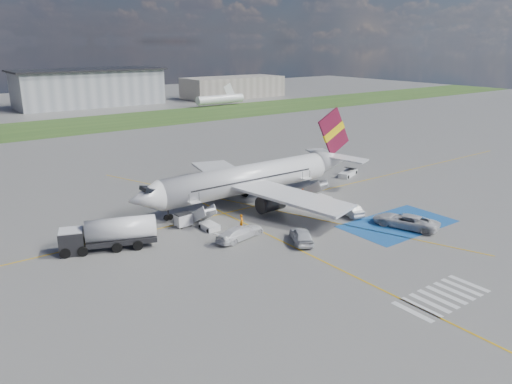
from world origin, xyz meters
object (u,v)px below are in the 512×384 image
gpu_cart (184,221)px  car_silver_a (301,235)px  airliner (255,177)px  van_white_b (240,231)px  fuel_tanker (109,236)px  car_silver_b (349,209)px  van_white_a (406,219)px  belt_loader (348,173)px

gpu_cart → car_silver_a: size_ratio=0.42×
airliner → van_white_b: size_ratio=7.38×
fuel_tanker → car_silver_a: fuel_tanker is taller
airliner → gpu_cart: size_ratio=17.66×
car_silver_a → car_silver_b: bearing=-134.9°
fuel_tanker → van_white_b: 14.25m
airliner → van_white_a: bearing=-66.9°
fuel_tanker → van_white_b: fuel_tanker is taller
airliner → van_white_b: bearing=-133.4°
fuel_tanker → van_white_b: bearing=-5.1°
airliner → belt_loader: airliner is taller
airliner → van_white_a: size_ratio=6.25×
gpu_cart → van_white_a: bearing=-41.6°
airliner → gpu_cart: bearing=-166.8°
car_silver_a → van_white_b: bearing=-17.1°
airliner → van_white_a: 21.04m
van_white_b → car_silver_a: bearing=-147.8°
gpu_cart → car_silver_a: bearing=-61.0°
car_silver_a → van_white_b: van_white_b is taller
gpu_cart → airliner: bearing=8.9°
gpu_cart → van_white_b: 7.98m
gpu_cart → car_silver_b: (19.11, -9.10, 0.02)m
car_silver_a → van_white_a: (13.18, -3.90, 0.26)m
fuel_tanker → van_white_a: 34.30m
fuel_tanker → gpu_cart: bearing=27.4°
belt_loader → car_silver_a: bearing=-168.3°
airliner → car_silver_a: (-4.97, -15.34, -2.55)m
car_silver_a → van_white_a: van_white_a is taller
van_white_b → van_white_a: bearing=-127.9°
fuel_tanker → belt_loader: fuel_tanker is taller
airliner → belt_loader: size_ratio=6.91×
fuel_tanker → car_silver_a: bearing=-12.0°
belt_loader → car_silver_a: size_ratio=1.07×
fuel_tanker → gpu_cart: size_ratio=4.91×
car_silver_b → van_white_b: (-15.85, 1.82, 0.21)m
fuel_tanker → van_white_a: bearing=-5.9°
gpu_cart → belt_loader: gpu_cart is taller
car_silver_b → van_white_b: bearing=6.5°
gpu_cart → car_silver_a: (8.06, -12.27, 0.10)m
belt_loader → van_white_b: size_ratio=1.07×
van_white_b → fuel_tanker: bearing=53.4°
airliner → car_silver_a: airliner is taller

